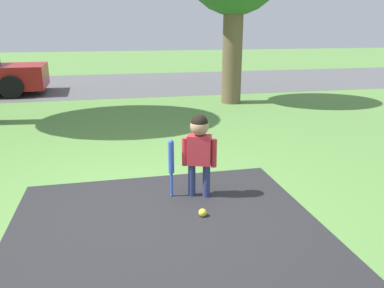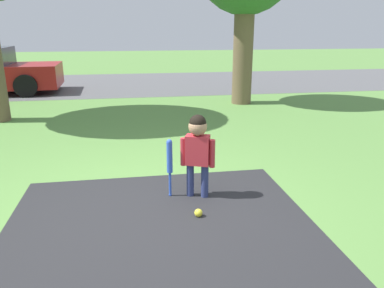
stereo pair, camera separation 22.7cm
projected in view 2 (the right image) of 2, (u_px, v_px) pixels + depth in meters
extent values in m
plane|color=#5B8C42|center=(147.00, 210.00, 4.22)|extent=(60.00, 60.00, 0.00)
cube|color=#59595B|center=(133.00, 83.00, 13.74)|extent=(40.00, 6.00, 0.01)
cylinder|color=navy|center=(190.00, 180.00, 4.52)|extent=(0.09, 0.09, 0.42)
cylinder|color=navy|center=(205.00, 181.00, 4.49)|extent=(0.09, 0.09, 0.42)
cube|color=#BF2D38|center=(198.00, 150.00, 4.39)|extent=(0.31, 0.24, 0.36)
cylinder|color=#BF2D38|center=(183.00, 152.00, 4.44)|extent=(0.07, 0.07, 0.34)
cylinder|color=#BF2D38|center=(212.00, 154.00, 4.37)|extent=(0.07, 0.07, 0.34)
sphere|color=tan|center=(198.00, 126.00, 4.31)|extent=(0.22, 0.22, 0.22)
sphere|color=black|center=(198.00, 123.00, 4.30)|extent=(0.20, 0.20, 0.20)
sphere|color=blue|center=(170.00, 194.00, 4.57)|extent=(0.04, 0.04, 0.04)
cylinder|color=blue|center=(170.00, 184.00, 4.53)|extent=(0.03, 0.03, 0.31)
cylinder|color=blue|center=(170.00, 157.00, 4.42)|extent=(0.07, 0.07, 0.38)
sphere|color=blue|center=(169.00, 142.00, 4.37)|extent=(0.07, 0.07, 0.07)
sphere|color=yellow|center=(198.00, 213.00, 4.06)|extent=(0.09, 0.09, 0.09)
cylinder|color=black|center=(37.00, 78.00, 12.67)|extent=(0.67, 0.21, 0.66)
cylinder|color=black|center=(26.00, 86.00, 10.91)|extent=(0.67, 0.21, 0.66)
cylinder|color=brown|center=(243.00, 50.00, 9.75)|extent=(0.52, 0.52, 2.82)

